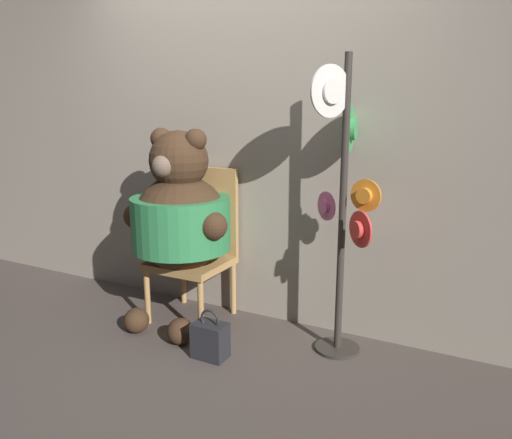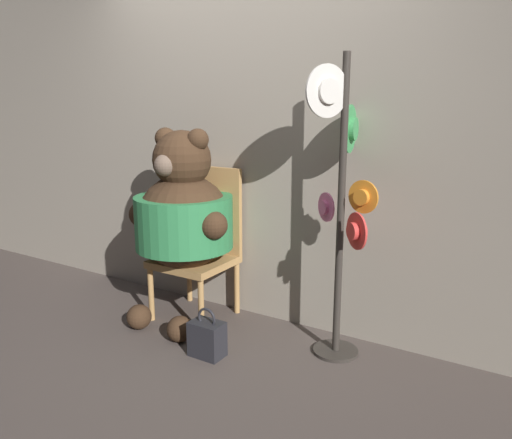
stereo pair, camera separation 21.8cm
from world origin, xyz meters
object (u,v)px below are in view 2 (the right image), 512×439
(chair, at_px, (202,241))
(handbag_on_ground, at_px, (207,338))
(teddy_bear, at_px, (183,216))
(hat_display_rack, at_px, (342,198))

(chair, relative_size, handbag_on_ground, 3.42)
(chair, bearing_deg, teddy_bear, -95.21)
(chair, distance_m, hat_display_rack, 1.18)
(teddy_bear, height_order, hat_display_rack, hat_display_rack)
(hat_display_rack, xyz_separation_m, handbag_on_ground, (-0.66, -0.45, -0.86))
(hat_display_rack, bearing_deg, teddy_bear, -174.63)
(teddy_bear, distance_m, handbag_on_ground, 0.86)
(chair, bearing_deg, hat_display_rack, -3.96)
(chair, bearing_deg, handbag_on_ground, -50.53)
(handbag_on_ground, bearing_deg, chair, 129.47)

